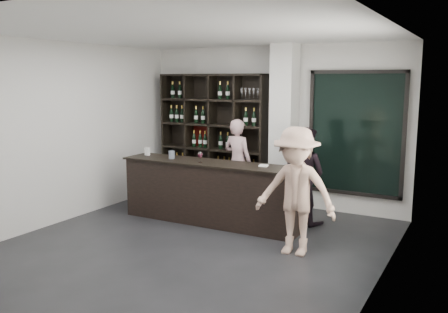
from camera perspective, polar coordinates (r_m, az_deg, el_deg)
The scene contains 12 objects.
floor at distance 6.70m, azimuth -4.03°, elevation -10.84°, with size 5.00×5.50×0.01m, color black.
wine_shelf at distance 9.15m, azimuth -1.35°, elevation 2.38°, with size 2.20×0.35×2.40m, color black, non-canonical shape.
structural_column at distance 8.37m, azimuth 7.20°, elevation 3.39°, with size 0.40×0.40×2.90m, color silver.
glass_panel at distance 8.22m, azimuth 15.56°, elevation 2.67°, with size 1.60×0.08×2.10m.
tasting_counter at distance 7.62m, azimuth -1.64°, elevation -4.36°, with size 3.04×0.64×1.00m.
taster_pink at distance 8.76m, azimuth 1.66°, elevation -0.62°, with size 0.58×0.38×1.58m, color beige.
taster_black at distance 7.69m, azimuth 9.51°, elevation -2.24°, with size 0.76×0.59×1.56m, color black.
customer at distance 6.28m, azimuth 8.61°, elevation -4.17°, with size 1.10×0.63×1.70m, color tan.
wine_glass at distance 7.46m, azimuth -2.88°, elevation 0.01°, with size 0.08×0.08×0.20m, color white, non-canonical shape.
spit_cup at distance 7.87m, azimuth -6.32°, elevation 0.22°, with size 0.10×0.10×0.13m, color #94A3B9.
napkin_stack at distance 7.18m, azimuth 4.78°, elevation -1.10°, with size 0.13×0.13×0.02m, color white.
card_stand at distance 8.28m, azimuth -9.22°, elevation 0.58°, with size 0.09×0.04×0.13m, color white.
Camera 1 is at (3.47, -5.25, 2.30)m, focal length 38.00 mm.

